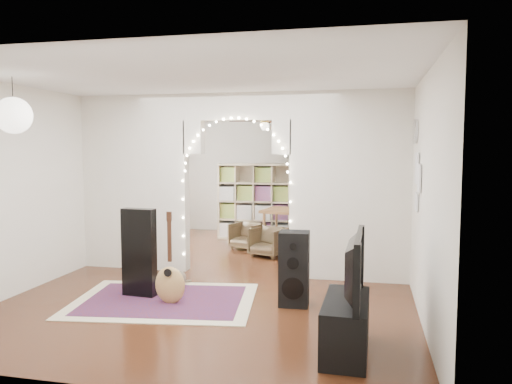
% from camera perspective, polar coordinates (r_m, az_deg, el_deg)
% --- Properties ---
extents(floor, '(7.50, 7.50, 0.00)m').
position_cam_1_polar(floor, '(7.68, -2.10, -9.23)').
color(floor, black).
rests_on(floor, ground).
extents(ceiling, '(5.00, 7.50, 0.02)m').
position_cam_1_polar(ceiling, '(7.48, -2.17, 11.24)').
color(ceiling, white).
rests_on(ceiling, wall_back).
extents(wall_back, '(5.00, 0.02, 2.70)m').
position_cam_1_polar(wall_back, '(11.12, 2.82, 2.25)').
color(wall_back, silver).
rests_on(wall_back, floor).
extents(wall_front, '(5.00, 0.02, 2.70)m').
position_cam_1_polar(wall_front, '(3.97, -16.13, -3.02)').
color(wall_front, silver).
rests_on(wall_front, floor).
extents(wall_left, '(0.02, 7.50, 2.70)m').
position_cam_1_polar(wall_left, '(8.45, -18.75, 1.10)').
color(wall_left, silver).
rests_on(wall_left, floor).
extents(wall_right, '(0.02, 7.50, 2.70)m').
position_cam_1_polar(wall_right, '(7.24, 17.37, 0.52)').
color(wall_right, silver).
rests_on(wall_right, floor).
extents(divider_wall, '(5.00, 0.20, 2.70)m').
position_cam_1_polar(divider_wall, '(7.46, -2.14, 1.45)').
color(divider_wall, silver).
rests_on(divider_wall, floor).
extents(fairy_lights, '(1.64, 0.04, 1.60)m').
position_cam_1_polar(fairy_lights, '(7.32, -2.40, 2.36)').
color(fairy_lights, '#FFEABF').
rests_on(fairy_lights, divider_wall).
extents(window, '(0.04, 1.20, 1.40)m').
position_cam_1_polar(window, '(10.01, -13.25, 2.67)').
color(window, white).
rests_on(window, wall_left).
extents(wall_clock, '(0.03, 0.31, 0.31)m').
position_cam_1_polar(wall_clock, '(6.62, 17.79, 6.60)').
color(wall_clock, white).
rests_on(wall_clock, wall_right).
extents(picture_frames, '(0.02, 0.50, 0.70)m').
position_cam_1_polar(picture_frames, '(6.23, 17.96, 1.18)').
color(picture_frames, white).
rests_on(picture_frames, wall_right).
extents(paper_lantern, '(0.40, 0.40, 0.40)m').
position_cam_1_polar(paper_lantern, '(6.13, -25.97, 7.88)').
color(paper_lantern, white).
rests_on(paper_lantern, ceiling).
extents(ceiling_fan, '(1.10, 1.10, 0.30)m').
position_cam_1_polar(ceiling_fan, '(9.40, 1.00, 8.15)').
color(ceiling_fan, gold).
rests_on(ceiling_fan, ceiling).
extents(area_rug, '(2.41, 1.95, 0.02)m').
position_cam_1_polar(area_rug, '(6.44, -10.45, -12.06)').
color(area_rug, maroon).
rests_on(area_rug, floor).
extents(guitar_case, '(0.44, 0.18, 1.13)m').
position_cam_1_polar(guitar_case, '(6.55, -13.21, -6.77)').
color(guitar_case, black).
rests_on(guitar_case, floor).
extents(acoustic_guitar, '(0.39, 0.15, 0.96)m').
position_cam_1_polar(acoustic_guitar, '(6.20, -9.82, -8.79)').
color(acoustic_guitar, '#B38A47').
rests_on(acoustic_guitar, floor).
extents(tabby_cat, '(0.28, 0.45, 0.30)m').
position_cam_1_polar(tabby_cat, '(7.00, -8.93, -9.67)').
color(tabby_cat, brown).
rests_on(tabby_cat, floor).
extents(floor_speaker, '(0.36, 0.33, 0.90)m').
position_cam_1_polar(floor_speaker, '(6.07, 4.38, -8.75)').
color(floor_speaker, black).
rests_on(floor_speaker, floor).
extents(media_console, '(0.42, 1.01, 0.50)m').
position_cam_1_polar(media_console, '(4.86, 10.23, -14.81)').
color(media_console, black).
rests_on(media_console, floor).
extents(tv, '(0.16, 1.08, 0.62)m').
position_cam_1_polar(tv, '(4.70, 10.34, -8.38)').
color(tv, black).
rests_on(tv, media_console).
extents(bookcase, '(1.56, 0.53, 1.57)m').
position_cam_1_polar(bookcase, '(10.40, -0.10, -1.05)').
color(bookcase, '#C1A88C').
rests_on(bookcase, floor).
extents(dining_table, '(1.32, 1.00, 0.76)m').
position_cam_1_polar(dining_table, '(9.26, 4.67, -2.48)').
color(dining_table, brown).
rests_on(dining_table, floor).
extents(flower_vase, '(0.21, 0.21, 0.19)m').
position_cam_1_polar(flower_vase, '(9.24, 4.68, -1.44)').
color(flower_vase, silver).
rests_on(flower_vase, dining_table).
extents(dining_chair_left, '(0.69, 0.70, 0.51)m').
position_cam_1_polar(dining_chair_left, '(8.78, 1.39, -5.71)').
color(dining_chair_left, '#473823').
rests_on(dining_chair_left, floor).
extents(dining_chair_right, '(0.68, 0.69, 0.50)m').
position_cam_1_polar(dining_chair_right, '(9.40, -1.03, -5.03)').
color(dining_chair_right, '#473823').
rests_on(dining_chair_right, floor).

